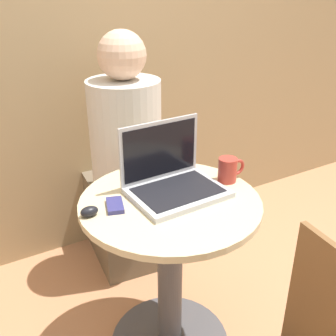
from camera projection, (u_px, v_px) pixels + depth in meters
The scene contains 7 objects.
back_wall at pixel (72, 11), 1.90m from camera, with size 7.00×0.05×2.60m.
round_table at pixel (170, 260), 1.53m from camera, with size 0.66×0.66×0.72m.
laptop at pixel (172, 178), 1.45m from camera, with size 0.34×0.27×0.25m.
cell_phone at pixel (115, 205), 1.36m from camera, with size 0.08×0.11×0.02m.
computer_mouse at pixel (89, 211), 1.31m from camera, with size 0.06×0.04×0.03m.
coffee_cup at pixel (228, 169), 1.53m from camera, with size 0.12×0.07×0.10m.
person_seated at pixel (124, 176), 2.02m from camera, with size 0.37×0.54×1.25m.
Camera 1 is at (-0.62, -1.06, 1.43)m, focal length 42.00 mm.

